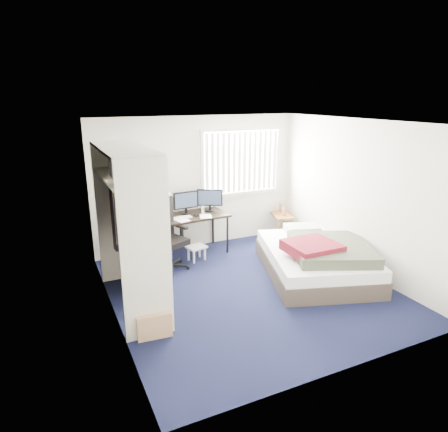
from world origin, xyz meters
TOP-DOWN VIEW (x-y plane):
  - ground at (0.00, 0.00)m, footprint 4.20×4.20m
  - room_shell at (0.00, 0.00)m, footprint 4.20×4.20m
  - window_assembly at (0.90, 2.04)m, footprint 1.72×0.09m
  - closet at (-1.67, 0.27)m, footprint 0.64×1.84m
  - desk at (-0.38, 1.76)m, footprint 1.56×0.81m
  - office_chair at (-0.88, 1.31)m, footprint 0.76×0.76m
  - footstool at (-0.32, 1.38)m, footprint 0.38×0.33m
  - nightstand at (1.75, 1.85)m, footprint 0.55×0.79m
  - bed at (1.25, -0.01)m, footprint 2.14×2.47m
  - pine_box at (-1.65, -0.55)m, footprint 0.45×0.35m

SIDE VIEW (x-z plane):
  - ground at x=0.00m, z-range 0.00..0.00m
  - pine_box at x=-1.65m, z-range 0.00..0.32m
  - footstool at x=-0.32m, z-range 0.07..0.34m
  - bed at x=1.25m, z-range -0.05..0.63m
  - nightstand at x=1.75m, z-range 0.09..0.77m
  - office_chair at x=-0.88m, z-range -0.14..1.09m
  - desk at x=-0.38m, z-range 0.17..1.38m
  - closet at x=-1.67m, z-range 0.24..2.46m
  - room_shell at x=0.00m, z-range -0.59..3.61m
  - window_assembly at x=0.90m, z-range 0.94..2.26m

